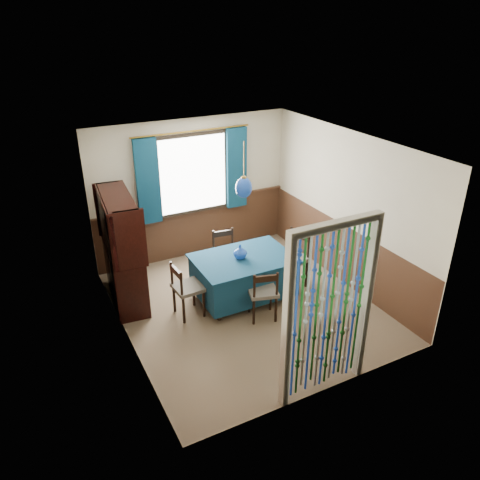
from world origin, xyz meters
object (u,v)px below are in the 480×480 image
chair_near (263,292)px  chair_far (226,254)px  chair_right (292,258)px  sideboard (124,265)px  vase_sideboard (120,236)px  vase_table (240,252)px  bowl_shelf (128,235)px  dining_table (243,275)px  pendant_lamp (244,187)px  chair_left (186,288)px

chair_near → chair_far: 1.33m
chair_right → sideboard: size_ratio=0.55×
chair_right → vase_sideboard: 2.74m
vase_table → bowl_shelf: 1.66m
dining_table → sideboard: sideboard is taller
chair_near → chair_right: (0.87, 0.58, 0.06)m
chair_right → pendant_lamp: (-0.87, 0.02, 1.34)m
dining_table → chair_left: (-0.95, -0.02, 0.04)m
vase_table → vase_sideboard: vase_sideboard is taller
chair_near → vase_table: (-0.05, 0.62, 0.37)m
chair_far → vase_sideboard: vase_sideboard is taller
sideboard → vase_table: 1.79m
chair_left → sideboard: 1.09m
chair_right → chair_near: bearing=109.6°
pendant_lamp → vase_table: size_ratio=4.09×
chair_right → vase_table: 0.98m
vase_table → pendant_lamp: bearing=-18.4°
dining_table → chair_far: 0.72m
dining_table → chair_left: 0.95m
chair_far → vase_table: bearing=90.5°
dining_table → vase_sideboard: vase_sideboard is taller
chair_right → dining_table: bearing=74.3°
vase_sideboard → chair_left: bearing=-61.6°
chair_far → pendant_lamp: 1.57m
chair_left → vase_sideboard: bearing=-154.8°
chair_far → vase_table: (-0.09, -0.70, 0.37)m
dining_table → vase_table: bearing=162.1°
chair_near → vase_table: bearing=110.9°
bowl_shelf → chair_far: bearing=5.7°
chair_near → chair_far: bearing=104.4°
bowl_shelf → vase_sideboard: bearing=90.0°
bowl_shelf → chair_near: bearing=-36.6°
chair_far → pendant_lamp: (-0.04, -0.72, 1.40)m
dining_table → chair_near: chair_near is taller
chair_near → vase_table: size_ratio=4.14×
chair_left → dining_table: bearing=87.7°
chair_far → chair_right: bearing=146.2°
chair_near → pendant_lamp: 1.53m
chair_far → sideboard: bearing=4.6°
dining_table → bowl_shelf: size_ratio=7.76×
chair_far → vase_table: 0.80m
vase_table → vase_sideboard: bearing=143.7°
dining_table → vase_sideboard: 2.01m
pendant_lamp → vase_table: pendant_lamp is taller
chair_left → sideboard: bearing=-144.0°
chair_left → bowl_shelf: 1.13m
dining_table → chair_far: (0.04, 0.72, 0.02)m
dining_table → vase_table: (-0.05, 0.02, 0.40)m
vase_sideboard → bowl_shelf: bearing=-90.0°
dining_table → pendant_lamp: bearing=-123.1°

